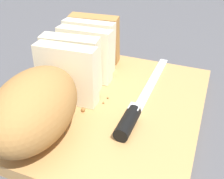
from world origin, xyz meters
The scene contains 7 objects.
ground_plane centered at (0.00, 0.00, 0.00)m, with size 3.00×3.00×0.00m, color #4C4C51.
cutting_board centered at (0.00, 0.00, 0.01)m, with size 0.39×0.32×0.02m, color tan.
bread_loaf centered at (-0.04, 0.08, 0.08)m, with size 0.39×0.17×0.11m.
bread_knife centered at (-0.02, -0.05, 0.03)m, with size 0.30×0.03×0.02m.
crumb_near_knife centered at (-0.04, 0.04, 0.03)m, with size 0.01×0.01×0.01m, color #996633.
crumb_near_loaf centered at (0.01, 0.01, 0.02)m, with size 0.00×0.00×0.00m, color #996633.
crumb_stray_left centered at (-0.01, 0.01, 0.02)m, with size 0.00×0.00×0.00m, color #996633.
Camera 1 is at (-0.37, -0.17, 0.32)m, focal length 43.92 mm.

